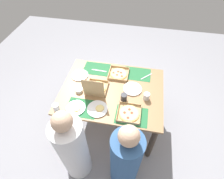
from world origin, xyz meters
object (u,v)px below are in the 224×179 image
cup_clear_left (124,97)px  condiment_bowl (79,90)px  pizza_box_center (96,88)px  pizza_box_edge_far (119,74)px  plate_near_right (98,109)px  diner_left_seat (125,160)px  plate_near_left (80,75)px  pizza_box_corner_left (129,113)px  plate_far_left (132,89)px  cup_dark (146,96)px  plate_far_right (76,108)px  cup_clear_right (56,108)px  diner_right_seat (73,149)px

cup_clear_left → condiment_bowl: (0.57, -0.03, -0.03)m
pizza_box_center → cup_clear_left: pizza_box_center is taller
pizza_box_edge_far → plate_near_right: 0.63m
cup_clear_left → diner_left_seat: 0.69m
pizza_box_center → plate_near_left: size_ratio=1.32×
pizza_box_center → pizza_box_corner_left: pizza_box_center is taller
plate_far_left → plate_near_right: (0.36, 0.38, 0.00)m
condiment_bowl → cup_clear_left: bearing=176.9°
pizza_box_edge_far → cup_dark: cup_dark is taller
condiment_bowl → diner_left_seat: size_ratio=0.08×
cup_dark → diner_left_seat: diner_left_seat is taller
pizza_box_corner_left → plate_far_right: size_ratio=1.20×
condiment_bowl → diner_left_seat: bearing=136.5°
diner_left_seat → plate_far_right: bearing=-31.2°
pizza_box_corner_left → pizza_box_edge_far: bearing=-70.4°
pizza_box_corner_left → cup_clear_left: (0.09, -0.19, 0.04)m
cup_clear_right → diner_right_seat: (-0.27, 0.33, -0.25)m
pizza_box_corner_left → plate_far_right: 0.61m
cup_clear_right → condiment_bowl: 0.36m
pizza_box_center → condiment_bowl: (0.21, 0.05, -0.03)m
pizza_box_center → plate_near_right: size_ratio=1.22×
pizza_box_center → diner_right_seat: 0.75m
cup_clear_right → diner_left_seat: 0.94m
plate_far_right → cup_clear_left: (-0.52, -0.23, 0.04)m
plate_near_right → cup_clear_right: bearing=12.5°
cup_clear_left → cup_dark: (-0.26, -0.07, -0.00)m
pizza_box_corner_left → plate_far_left: size_ratio=1.11×
plate_far_right → pizza_box_center: bearing=-117.4°
condiment_bowl → pizza_box_edge_far: bearing=-138.1°
plate_far_left → cup_dark: cup_dark is taller
cup_clear_left → condiment_bowl: cup_clear_left is taller
plate_near_right → cup_clear_left: cup_clear_left is taller
condiment_bowl → diner_left_seat: diner_left_seat is taller
cup_clear_right → pizza_box_center: bearing=-134.1°
plate_far_right → plate_near_right: size_ratio=0.91×
diner_left_seat → condiment_bowl: bearing=-43.5°
plate_near_right → pizza_box_edge_far: bearing=-103.0°
pizza_box_edge_far → cup_clear_left: size_ratio=2.79×
pizza_box_edge_far → pizza_box_center: 0.41m
pizza_box_corner_left → plate_far_left: 0.37m
plate_far_right → plate_near_right: 0.25m
cup_clear_left → cup_dark: cup_clear_left is taller
plate_far_right → cup_clear_right: (0.20, 0.06, 0.04)m
plate_near_right → diner_left_seat: diner_left_seat is taller
plate_near_left → diner_right_seat: (-0.19, 0.92, -0.21)m
plate_far_right → condiment_bowl: condiment_bowl is taller
pizza_box_edge_far → cup_clear_right: cup_clear_right is taller
plate_near_right → cup_dark: cup_dark is taller
plate_near_right → condiment_bowl: (0.29, -0.22, 0.01)m
pizza_box_corner_left → diner_left_seat: (-0.03, 0.43, -0.24)m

